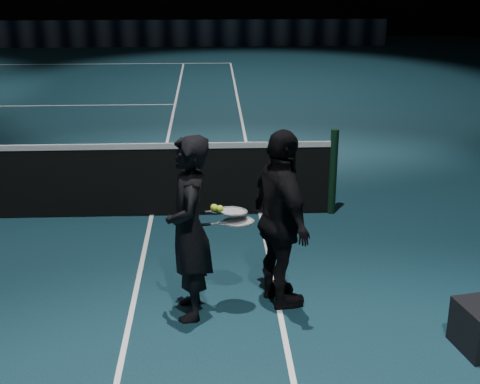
% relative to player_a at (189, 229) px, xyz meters
% --- Properties ---
extents(net_post_right, '(0.10, 0.10, 1.10)m').
position_rel_player_a_xyz_m(net_post_right, '(1.73, 2.43, -0.30)').
color(net_post_right, black).
rests_on(net_post_right, floor).
extents(sponsor_backdrop, '(22.00, 0.15, 0.90)m').
position_rel_player_a_xyz_m(sponsor_backdrop, '(-4.67, 17.93, -0.40)').
color(sponsor_backdrop, black).
rests_on(sponsor_backdrop, floor).
extents(player_a, '(0.44, 0.64, 1.70)m').
position_rel_player_a_xyz_m(player_a, '(0.00, 0.00, 0.00)').
color(player_a, black).
rests_on(player_a, floor).
extents(player_b, '(0.72, 1.08, 1.70)m').
position_rel_player_a_xyz_m(player_b, '(0.84, 0.16, 0.00)').
color(player_b, black).
rests_on(player_b, floor).
extents(racket_lower, '(0.71, 0.34, 0.03)m').
position_rel_player_a_xyz_m(racket_lower, '(0.44, 0.08, 0.03)').
color(racket_lower, black).
rests_on(racket_lower, player_a).
extents(racket_upper, '(0.71, 0.38, 0.10)m').
position_rel_player_a_xyz_m(racket_upper, '(0.39, 0.11, 0.11)').
color(racket_upper, black).
rests_on(racket_upper, player_b).
extents(tennis_balls, '(0.12, 0.10, 0.12)m').
position_rel_player_a_xyz_m(tennis_balls, '(0.25, 0.05, 0.19)').
color(tennis_balls, yellow).
rests_on(tennis_balls, racket_upper).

